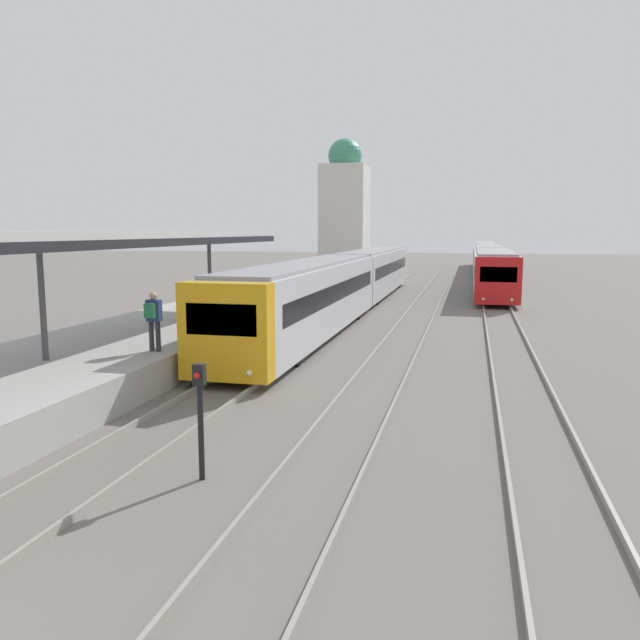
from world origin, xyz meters
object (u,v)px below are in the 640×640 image
train_far (488,260)px  signal_post_near (200,409)px  train_near (349,280)px  person_on_platform (153,316)px

train_far → signal_post_near: size_ratio=23.25×
train_far → train_near: bearing=-106.5°
train_near → signal_post_near: 23.08m
train_near → train_far: size_ratio=0.74×
person_on_platform → signal_post_near: 7.33m
train_far → signal_post_near: (-5.85, -49.15, -0.40)m
person_on_platform → signal_post_near: person_on_platform is taller
person_on_platform → train_near: bearing=82.6°
person_on_platform → train_near: size_ratio=0.05×
train_near → signal_post_near: train_near is taller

